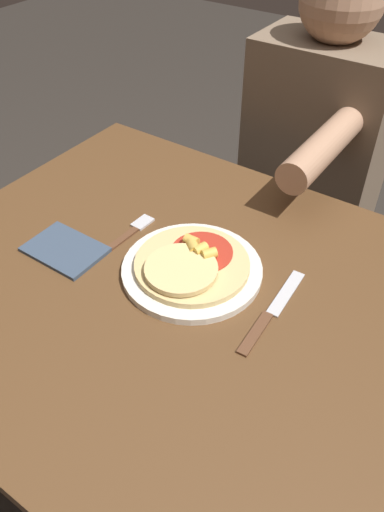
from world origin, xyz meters
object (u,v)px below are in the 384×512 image
at_px(person_diner, 314,153).
at_px(dining_table, 165,324).
at_px(plate, 192,269).
at_px(fork, 126,235).
at_px(knife, 271,312).
at_px(pizza, 191,264).

bearing_deg(person_diner, dining_table, -90.10).
distance_m(plate, fork, 0.17).
relative_size(dining_table, knife, 4.28).
relative_size(plate, knife, 1.17).
bearing_deg(fork, knife, -3.00).
bearing_deg(dining_table, plate, 49.37).
height_order(knife, person_diner, person_diner).
xyz_separation_m(plate, knife, (0.17, -0.01, -0.00)).
distance_m(dining_table, person_diner, 0.69).
bearing_deg(pizza, plate, 86.60).
xyz_separation_m(plate, fork, (-0.17, 0.01, -0.00)).
bearing_deg(pizza, fork, 174.71).
relative_size(pizza, person_diner, 0.18).
relative_size(pizza, knife, 0.95).
bearing_deg(plate, fork, 176.16).
bearing_deg(pizza, dining_table, -133.39).
xyz_separation_m(knife, person_diner, (-0.20, 0.65, -0.07)).
relative_size(dining_table, pizza, 4.50).
bearing_deg(plate, person_diner, 93.16).
distance_m(pizza, fork, 0.17).
bearing_deg(person_diner, knife, -72.62).
bearing_deg(pizza, knife, -0.72).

